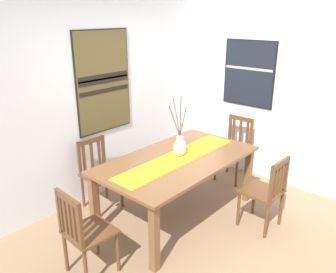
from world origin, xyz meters
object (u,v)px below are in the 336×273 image
(chair_0, at_px, (84,231))
(chair_3, at_px, (235,148))
(painting_on_back_wall, at_px, (103,82))
(dining_table, at_px, (178,165))
(painting_on_side_wall, at_px, (249,73))
(chair_1, at_px, (99,173))
(chair_2, at_px, (266,191))
(centerpiece_vase, at_px, (180,146))

(chair_0, bearing_deg, chair_3, 0.69)
(chair_0, height_order, painting_on_back_wall, painting_on_back_wall)
(dining_table, xyz_separation_m, painting_on_side_wall, (1.70, 0.06, 0.89))
(painting_on_back_wall, bearing_deg, chair_1, -144.49)
(painting_on_back_wall, bearing_deg, chair_2, -74.27)
(painting_on_side_wall, bearing_deg, chair_0, -178.66)
(chair_1, bearing_deg, centerpiece_vase, -57.75)
(chair_1, bearing_deg, chair_3, -25.66)
(centerpiece_vase, bearing_deg, chair_3, -0.35)
(painting_on_side_wall, bearing_deg, chair_2, -140.90)
(painting_on_back_wall, xyz_separation_m, painting_on_side_wall, (1.81, -1.12, 0.01))
(chair_2, bearing_deg, dining_table, 117.05)
(chair_1, bearing_deg, chair_2, -62.29)
(chair_2, bearing_deg, painting_on_back_wall, 105.73)
(chair_0, xyz_separation_m, chair_3, (2.75, 0.03, -0.00))
(dining_table, distance_m, chair_0, 1.40)
(chair_2, bearing_deg, chair_3, 46.79)
(chair_3, bearing_deg, chair_1, 154.34)
(chair_2, xyz_separation_m, painting_on_side_wall, (1.22, 0.99, 1.09))
(chair_0, distance_m, painting_on_back_wall, 2.04)
(dining_table, xyz_separation_m, chair_2, (0.48, -0.94, -0.20))
(centerpiece_vase, height_order, chair_0, centerpiece_vase)
(chair_1, relative_size, chair_2, 1.01)
(centerpiece_vase, xyz_separation_m, chair_2, (0.41, -0.96, -0.43))
(chair_0, relative_size, painting_on_side_wall, 0.95)
(chair_1, xyz_separation_m, chair_3, (1.86, -0.90, 0.01))
(chair_0, xyz_separation_m, painting_on_side_wall, (3.08, 0.07, 1.08))
(painting_on_back_wall, bearing_deg, chair_0, -136.59)
(centerpiece_vase, xyz_separation_m, chair_0, (-1.45, -0.04, -0.42))
(chair_2, distance_m, chair_3, 1.31)
(centerpiece_vase, bearing_deg, painting_on_side_wall, 1.09)
(chair_1, xyz_separation_m, chair_2, (0.97, -1.85, 0.01))
(chair_0, relative_size, painting_on_back_wall, 0.69)
(painting_on_back_wall, relative_size, painting_on_side_wall, 1.37)
(painting_on_side_wall, bearing_deg, dining_table, -178.13)
(chair_2, distance_m, painting_on_side_wall, 1.91)
(dining_table, distance_m, chair_3, 1.38)
(chair_3, height_order, painting_on_back_wall, painting_on_back_wall)
(dining_table, height_order, chair_2, chair_2)
(chair_0, relative_size, chair_2, 1.03)
(dining_table, xyz_separation_m, chair_3, (1.37, 0.02, -0.19))
(centerpiece_vase, relative_size, chair_1, 0.81)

